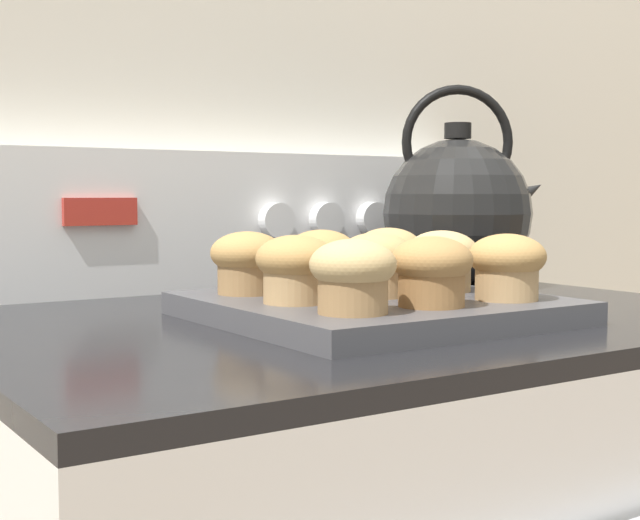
# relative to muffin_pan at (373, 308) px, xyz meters

# --- Properties ---
(wall_back) EXTENTS (8.00, 0.05, 2.40)m
(wall_back) POSITION_rel_muffin_pan_xyz_m (0.01, 0.39, 0.30)
(wall_back) COLOR silver
(wall_back) RESTS_ON ground_plane
(control_panel) EXTENTS (0.77, 0.07, 0.17)m
(control_panel) POSITION_rel_muffin_pan_xyz_m (0.02, 0.34, 0.08)
(control_panel) COLOR white
(control_panel) RESTS_ON stove_range
(muffin_pan) EXTENTS (0.31, 0.31, 0.02)m
(muffin_pan) POSITION_rel_muffin_pan_xyz_m (0.00, 0.00, 0.00)
(muffin_pan) COLOR #4C4C51
(muffin_pan) RESTS_ON stove_range
(muffin_r0_c0) EXTENTS (0.07, 0.07, 0.06)m
(muffin_r0_c0) POSITION_rel_muffin_pan_xyz_m (-0.09, -0.09, 0.04)
(muffin_r0_c0) COLOR #A37A4C
(muffin_r0_c0) RESTS_ON muffin_pan
(muffin_r0_c1) EXTENTS (0.07, 0.07, 0.06)m
(muffin_r0_c1) POSITION_rel_muffin_pan_xyz_m (-0.00, -0.09, 0.04)
(muffin_r0_c1) COLOR olive
(muffin_r0_c1) RESTS_ON muffin_pan
(muffin_r0_c2) EXTENTS (0.07, 0.07, 0.06)m
(muffin_r0_c2) POSITION_rel_muffin_pan_xyz_m (0.09, -0.09, 0.04)
(muffin_r0_c2) COLOR tan
(muffin_r0_c2) RESTS_ON muffin_pan
(muffin_r1_c0) EXTENTS (0.07, 0.07, 0.06)m
(muffin_r1_c0) POSITION_rel_muffin_pan_xyz_m (-0.09, -0.00, 0.04)
(muffin_r1_c0) COLOR tan
(muffin_r1_c0) RESTS_ON muffin_pan
(muffin_r1_c1) EXTENTS (0.07, 0.07, 0.06)m
(muffin_r1_c1) POSITION_rel_muffin_pan_xyz_m (0.00, -0.00, 0.04)
(muffin_r1_c1) COLOR tan
(muffin_r1_c1) RESTS_ON muffin_pan
(muffin_r1_c2) EXTENTS (0.07, 0.07, 0.06)m
(muffin_r1_c2) POSITION_rel_muffin_pan_xyz_m (0.09, 0.00, 0.04)
(muffin_r1_c2) COLOR tan
(muffin_r1_c2) RESTS_ON muffin_pan
(muffin_r2_c0) EXTENTS (0.07, 0.07, 0.06)m
(muffin_r2_c0) POSITION_rel_muffin_pan_xyz_m (-0.09, 0.09, 0.04)
(muffin_r2_c0) COLOR #A37A4C
(muffin_r2_c0) RESTS_ON muffin_pan
(muffin_r2_c1) EXTENTS (0.07, 0.07, 0.06)m
(muffin_r2_c1) POSITION_rel_muffin_pan_xyz_m (-0.00, 0.09, 0.04)
(muffin_r2_c1) COLOR olive
(muffin_r2_c1) RESTS_ON muffin_pan
(muffin_r2_c2) EXTENTS (0.07, 0.07, 0.06)m
(muffin_r2_c2) POSITION_rel_muffin_pan_xyz_m (0.09, 0.09, 0.04)
(muffin_r2_c2) COLOR olive
(muffin_r2_c2) RESTS_ON muffin_pan
(tea_kettle) EXTENTS (0.22, 0.19, 0.26)m
(tea_kettle) POSITION_rel_muffin_pan_xyz_m (0.27, 0.18, 0.09)
(tea_kettle) COLOR black
(tea_kettle) RESTS_ON stove_range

